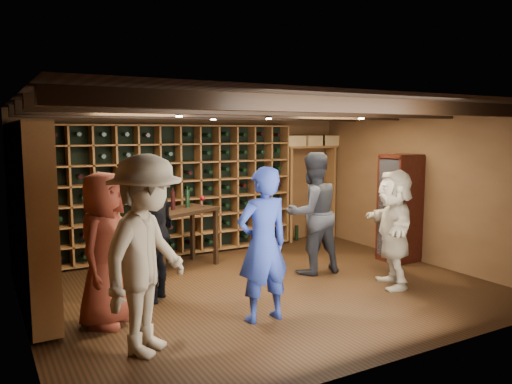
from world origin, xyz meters
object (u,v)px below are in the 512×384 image
man_blue_shirt (263,245)px  guest_red_floral (104,249)px  guest_khaki (147,255)px  display_cabinet (399,210)px  man_grey_suit (312,213)px  tasting_table (178,217)px  guest_beige (394,228)px  guest_woman_black (153,231)px

man_blue_shirt → guest_red_floral: bearing=-25.3°
guest_red_floral → guest_khaki: (0.21, -0.92, 0.11)m
display_cabinet → man_grey_suit: (-1.69, 0.12, 0.07)m
guest_red_floral → guest_khaki: 0.95m
display_cabinet → tasting_table: display_cabinet is taller
display_cabinet → man_grey_suit: bearing=175.9°
guest_khaki → guest_beige: guest_khaki is taller
display_cabinet → man_grey_suit: 1.69m
guest_red_floral → guest_woman_black: guest_woman_black is taller
man_blue_shirt → tasting_table: bearing=-88.4°
display_cabinet → guest_khaki: 4.90m
display_cabinet → guest_khaki: bearing=-163.8°
guest_khaki → guest_beige: size_ratio=1.19×
guest_red_floral → display_cabinet: bearing=-47.5°
tasting_table → guest_beige: bearing=-67.8°
man_grey_suit → tasting_table: 2.07m
display_cabinet → guest_beige: display_cabinet is taller
man_blue_shirt → guest_khaki: 1.40m
guest_woman_black → guest_khaki: 1.56m
man_grey_suit → guest_woman_black: bearing=2.8°
man_grey_suit → guest_beige: man_grey_suit is taller
man_blue_shirt → guest_beige: 2.24m
guest_woman_black → guest_beige: 3.27m
display_cabinet → guest_beige: bearing=-138.3°
man_blue_shirt → guest_khaki: bearing=6.7°
man_blue_shirt → man_grey_suit: man_grey_suit is taller
display_cabinet → guest_red_floral: (-4.91, -0.45, 0.00)m
man_blue_shirt → guest_khaki: size_ratio=0.91×
guest_woman_black → guest_red_floral: bearing=-12.9°
display_cabinet → guest_red_floral: size_ratio=1.02×
display_cabinet → guest_woman_black: size_ratio=0.98×
guest_red_floral → tasting_table: (1.52, 1.74, -0.03)m
man_blue_shirt → man_grey_suit: (1.63, 1.32, 0.04)m
guest_khaki → man_grey_suit: bearing=-16.1°
tasting_table → guest_red_floral: bearing=-154.6°
guest_khaki → guest_woman_black: bearing=27.6°
guest_red_floral → guest_khaki: guest_khaki is taller
guest_khaki → guest_red_floral: bearing=60.4°
guest_khaki → guest_beige: (3.62, 0.40, -0.15)m
man_blue_shirt → man_grey_suit: size_ratio=0.96×
man_blue_shirt → tasting_table: size_ratio=1.26×
man_grey_suit → guest_khaki: bearing=28.5°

